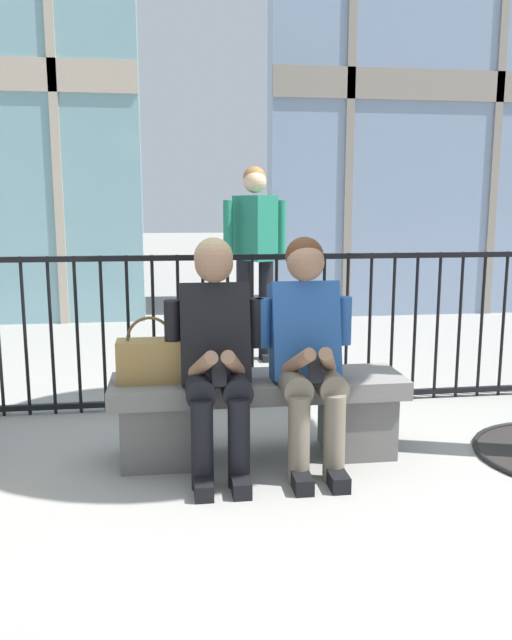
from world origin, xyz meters
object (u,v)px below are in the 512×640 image
Objects in this scene: seated_person_companion at (307,345)px; handbag_on_bench at (150,359)px; bystander_at_railing at (255,249)px; stone_bench at (258,409)px; seated_person_with_phone at (216,348)px.

handbag_on_bench is (-0.82, 0.12, -0.08)m from seated_person_companion.
bystander_at_railing reaches higher than seated_person_companion.
seated_person_companion is (0.24, -0.13, 0.38)m from stone_bench.
stone_bench is at bearing 28.20° from seated_person_with_phone.
seated_person_with_phone is (-0.24, -0.13, 0.38)m from stone_bench.
stone_bench is 1.32× the size of seated_person_companion.
stone_bench is 2.37m from bystander_at_railing.
stone_bench is 0.47m from seated_person_companion.
seated_person_with_phone is at bearing -19.24° from handbag_on_bench.
seated_person_with_phone is at bearing 180.00° from seated_person_companion.
seated_person_companion is 0.83m from handbag_on_bench.
seated_person_companion is 3.43× the size of handbag_on_bench.
stone_bench is 1.32× the size of seated_person_with_phone.
seated_person_companion is at bearing -90.99° from bystander_at_railing.
seated_person_with_phone is 1.00× the size of seated_person_companion.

